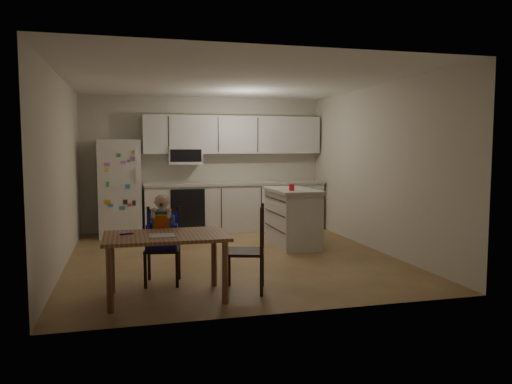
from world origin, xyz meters
The scene contains 10 objects.
room centered at (0.00, 0.48, 1.25)m, with size 4.52×5.01×2.51m.
refrigerator centered at (-1.55, 2.15, 0.85)m, with size 0.72×0.70×1.70m, color silver.
kitchen_run centered at (0.50, 2.24, 0.88)m, with size 3.37×0.62×2.15m.
kitchen_island centered at (1.11, 0.57, 0.46)m, with size 0.65×1.24×0.91m.
red_cup centered at (1.00, 0.28, 0.96)m, with size 0.08×0.08×0.10m, color red.
dining_table centered at (-1.05, -1.74, 0.58)m, with size 1.26×0.81×0.68m.
napkin centered at (-1.10, -1.83, 0.68)m, with size 0.26×0.22×0.01m, color #A1A1A6.
toddler_spoon centered at (-1.46, -1.65, 0.68)m, with size 0.02×0.02×0.12m, color #1F1CB4.
chair_booster centered at (-1.05, -1.12, 0.62)m, with size 0.45×0.45×1.04m.
chair_side centered at (-0.11, -1.71, 0.54)m, with size 0.52×0.52×0.95m.
Camera 1 is at (-1.43, -6.91, 1.59)m, focal length 35.00 mm.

